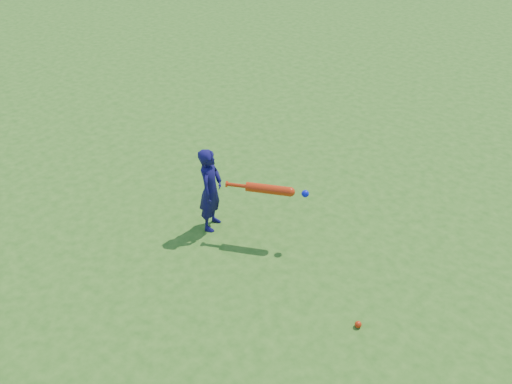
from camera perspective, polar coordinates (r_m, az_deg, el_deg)
ground at (r=6.57m, az=-11.74°, el=-3.18°), size 80.00×80.00×0.00m
child at (r=6.14m, az=-4.56°, el=0.24°), size 0.34×0.42×0.98m
ground_ball_red at (r=5.37m, az=10.17°, el=-12.90°), size 0.06×0.06×0.06m
bat_swing at (r=5.88m, az=1.61°, el=0.24°), size 0.81×0.43×0.10m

